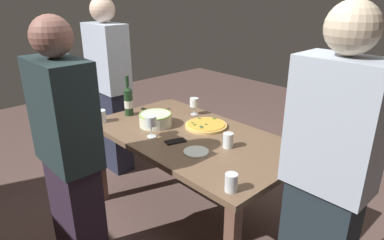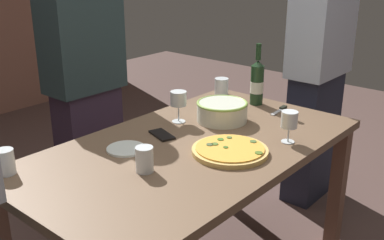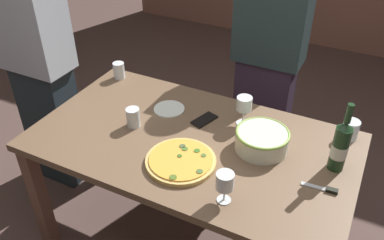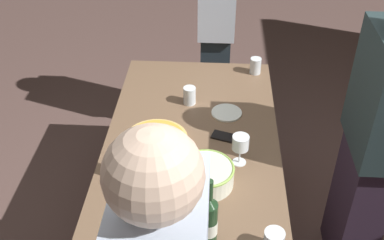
# 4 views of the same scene
# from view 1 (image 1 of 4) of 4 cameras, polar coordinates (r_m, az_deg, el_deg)

# --- Properties ---
(ground_plane) EXTENTS (8.00, 8.00, 0.00)m
(ground_plane) POSITION_cam_1_polar(r_m,az_deg,el_deg) (2.90, -0.00, -16.19)
(ground_plane) COLOR brown
(dining_table) EXTENTS (1.60, 0.90, 0.75)m
(dining_table) POSITION_cam_1_polar(r_m,az_deg,el_deg) (2.55, -0.00, -4.40)
(dining_table) COLOR brown
(dining_table) RESTS_ON ground
(pizza) EXTENTS (0.33, 0.33, 0.03)m
(pizza) POSITION_cam_1_polar(r_m,az_deg,el_deg) (2.65, 2.39, -0.90)
(pizza) COLOR #E4BA65
(pizza) RESTS_ON dining_table
(serving_bowl) EXTENTS (0.26, 0.26, 0.10)m
(serving_bowl) POSITION_cam_1_polar(r_m,az_deg,el_deg) (2.68, -6.19, 0.19)
(serving_bowl) COLOR silver
(serving_bowl) RESTS_ON dining_table
(wine_bottle) EXTENTS (0.07, 0.07, 0.34)m
(wine_bottle) POSITION_cam_1_polar(r_m,az_deg,el_deg) (2.91, -10.71, 3.23)
(wine_bottle) COLOR #1C381E
(wine_bottle) RESTS_ON dining_table
(wine_glass_near_pizza) EXTENTS (0.08, 0.08, 0.16)m
(wine_glass_near_pizza) POSITION_cam_1_polar(r_m,az_deg,el_deg) (2.45, -6.96, -0.27)
(wine_glass_near_pizza) COLOR white
(wine_glass_near_pizza) RESTS_ON dining_table
(wine_glass_by_bottle) EXTENTS (0.07, 0.07, 0.15)m
(wine_glass_by_bottle) POSITION_cam_1_polar(r_m,az_deg,el_deg) (2.88, 0.37, 2.86)
(wine_glass_by_bottle) COLOR white
(wine_glass_by_bottle) RESTS_ON dining_table
(cup_amber) EXTENTS (0.07, 0.07, 0.10)m
(cup_amber) POSITION_cam_1_polar(r_m,az_deg,el_deg) (1.84, 6.65, -10.45)
(cup_amber) COLOR white
(cup_amber) RESTS_ON dining_table
(cup_ceramic) EXTENTS (0.07, 0.07, 0.10)m
(cup_ceramic) POSITION_cam_1_polar(r_m,az_deg,el_deg) (2.31, 6.13, -3.44)
(cup_ceramic) COLOR white
(cup_ceramic) RESTS_ON dining_table
(cup_spare) EXTENTS (0.08, 0.08, 0.10)m
(cup_spare) POSITION_cam_1_polar(r_m,az_deg,el_deg) (2.83, -15.19, 0.63)
(cup_spare) COLOR white
(cup_spare) RESTS_ON dining_table
(side_plate) EXTENTS (0.17, 0.17, 0.01)m
(side_plate) POSITION_cam_1_polar(r_m,az_deg,el_deg) (2.24, 0.71, -5.39)
(side_plate) COLOR white
(side_plate) RESTS_ON dining_table
(cell_phone) EXTENTS (0.11, 0.16, 0.01)m
(cell_phone) POSITION_cam_1_polar(r_m,az_deg,el_deg) (2.39, -2.82, -3.63)
(cell_phone) COLOR black
(cell_phone) RESTS_ON dining_table
(pizza_knife) EXTENTS (0.16, 0.03, 0.02)m
(pizza_knife) POSITION_cam_1_polar(r_m,az_deg,el_deg) (3.03, -7.79, 1.67)
(pizza_knife) COLOR silver
(pizza_knife) RESTS_ON dining_table
(person_host) EXTENTS (0.45, 0.24, 1.71)m
(person_host) POSITION_cam_1_polar(r_m,az_deg,el_deg) (3.39, -13.77, 5.33)
(person_host) COLOR #24283B
(person_host) RESTS_ON ground
(person_guest_left) EXTENTS (0.43, 0.24, 1.65)m
(person_guest_left) POSITION_cam_1_polar(r_m,az_deg,el_deg) (2.11, -20.00, -6.19)
(person_guest_left) COLOR #2E2131
(person_guest_left) RESTS_ON ground
(person_guest_right) EXTENTS (0.41, 0.24, 1.73)m
(person_guest_right) POSITION_cam_1_polar(r_m,az_deg,el_deg) (1.81, 21.86, -9.41)
(person_guest_right) COLOR #212C33
(person_guest_right) RESTS_ON ground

